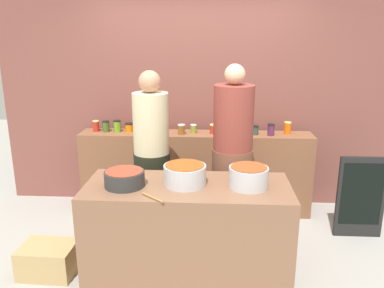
{
  "coord_description": "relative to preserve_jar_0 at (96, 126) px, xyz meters",
  "views": [
    {
      "loc": [
        0.21,
        -3.3,
        2.09
      ],
      "look_at": [
        0.0,
        0.35,
        1.05
      ],
      "focal_mm": 36.64,
      "sensor_mm": 36.0,
      "label": 1
    }
  ],
  "objects": [
    {
      "name": "cooking_pot_right",
      "position": [
        1.67,
        -1.43,
        -0.06
      ],
      "size": [
        0.32,
        0.32,
        0.17
      ],
      "color": "#B7B7BC",
      "rests_on": "prep_table"
    },
    {
      "name": "wooden_spoon",
      "position": [
        0.94,
        -1.72,
        -0.14
      ],
      "size": [
        0.19,
        0.17,
        0.02
      ],
      "primitive_type": "cylinder",
      "rotation": [
        1.57,
        0.0,
        3.99
      ],
      "color": "#9E703D",
      "rests_on": "prep_table"
    },
    {
      "name": "bread_crate",
      "position": [
        -0.07,
        -1.42,
        -0.89
      ],
      "size": [
        0.49,
        0.37,
        0.27
      ],
      "primitive_type": "cube",
      "rotation": [
        0.0,
        0.0,
        -0.04
      ],
      "color": "tan",
      "rests_on": "ground"
    },
    {
      "name": "cooking_pot_center",
      "position": [
        1.16,
        -1.41,
        -0.06
      ],
      "size": [
        0.35,
        0.35,
        0.17
      ],
      "color": "#B7B7BC",
      "rests_on": "prep_table"
    },
    {
      "name": "preserve_jar_14",
      "position": [
        2.24,
        0.01,
        0.01
      ],
      "size": [
        0.08,
        0.08,
        0.14
      ],
      "color": "#DD5B0D",
      "rests_on": "display_shelf"
    },
    {
      "name": "preserve_jar_10",
      "position": [
        1.52,
        -0.04,
        -0.0
      ],
      "size": [
        0.09,
        0.09,
        0.12
      ],
      "color": "#974B25",
      "rests_on": "display_shelf"
    },
    {
      "name": "preserve_jar_9",
      "position": [
        1.39,
        -0.03,
        -0.01
      ],
      "size": [
        0.09,
        0.09,
        0.11
      ],
      "color": "#B22C1F",
      "rests_on": "display_shelf"
    },
    {
      "name": "preserve_jar_5",
      "position": [
        0.7,
        -0.07,
        0.0
      ],
      "size": [
        0.08,
        0.08,
        0.14
      ],
      "color": "olive",
      "rests_on": "display_shelf"
    },
    {
      "name": "preserve_jar_6",
      "position": [
        0.81,
        -0.01,
        -0.01
      ],
      "size": [
        0.07,
        0.07,
        0.1
      ],
      "color": "gold",
      "rests_on": "display_shelf"
    },
    {
      "name": "preserve_jar_7",
      "position": [
        1.02,
        -0.09,
        -0.01
      ],
      "size": [
        0.08,
        0.08,
        0.12
      ],
      "color": "brown",
      "rests_on": "display_shelf"
    },
    {
      "name": "display_shelf",
      "position": [
        1.18,
        -0.03,
        -0.55
      ],
      "size": [
        2.7,
        0.36,
        0.97
      ],
      "primitive_type": "cube",
      "color": "brown",
      "rests_on": "ground"
    },
    {
      "name": "chalkboard_sign",
      "position": [
        2.93,
        -0.57,
        -0.58
      ],
      "size": [
        0.49,
        0.05,
        0.88
      ],
      "color": "black",
      "rests_on": "ground"
    },
    {
      "name": "preserve_jar_12",
      "position": [
        1.86,
        -0.05,
        -0.01
      ],
      "size": [
        0.08,
        0.08,
        0.11
      ],
      "color": "#31443A",
      "rests_on": "display_shelf"
    },
    {
      "name": "cooking_pot_left",
      "position": [
        0.67,
        -1.47,
        -0.08
      ],
      "size": [
        0.33,
        0.33,
        0.13
      ],
      "color": "#2D2D2D",
      "rests_on": "prep_table"
    },
    {
      "name": "preserve_jar_11",
      "position": [
        1.7,
        -0.01,
        0.0
      ],
      "size": [
        0.07,
        0.07,
        0.14
      ],
      "color": "orange",
      "rests_on": "display_shelf"
    },
    {
      "name": "storefront_wall",
      "position": [
        1.18,
        0.32,
        0.47
      ],
      "size": [
        4.8,
        0.12,
        3.0
      ],
      "primitive_type": "cube",
      "color": "brown",
      "rests_on": "ground"
    },
    {
      "name": "preserve_jar_2",
      "position": [
        0.26,
        -0.01,
        0.01
      ],
      "size": [
        0.09,
        0.09,
        0.14
      ],
      "color": "#5D971E",
      "rests_on": "display_shelf"
    },
    {
      "name": "preserve_jar_0",
      "position": [
        0.0,
        0.0,
        0.0
      ],
      "size": [
        0.08,
        0.08,
        0.13
      ],
      "color": "red",
      "rests_on": "display_shelf"
    },
    {
      "name": "preserve_jar_13",
      "position": [
        2.04,
        -0.08,
        0.0
      ],
      "size": [
        0.08,
        0.08,
        0.13
      ],
      "color": "#552546",
      "rests_on": "display_shelf"
    },
    {
      "name": "ground",
      "position": [
        1.18,
        -1.13,
        -1.03
      ],
      "size": [
        12.0,
        12.0,
        0.0
      ],
      "primitive_type": "plane",
      "color": "#9B9892"
    },
    {
      "name": "preserve_jar_4",
      "position": [
        0.56,
        -0.09,
        -0.01
      ],
      "size": [
        0.09,
        0.09,
        0.11
      ],
      "color": "maroon",
      "rests_on": "display_shelf"
    },
    {
      "name": "cook_with_tongs",
      "position": [
        0.79,
        -0.79,
        -0.23
      ],
      "size": [
        0.36,
        0.36,
        1.76
      ],
      "color": "black",
      "rests_on": "ground"
    },
    {
      "name": "preserve_jar_1",
      "position": [
        0.12,
        -0.01,
        0.0
      ],
      "size": [
        0.08,
        0.08,
        0.13
      ],
      "color": "#3B5C20",
      "rests_on": "display_shelf"
    },
    {
      "name": "preserve_jar_8",
      "position": [
        1.15,
        -0.01,
        -0.01
      ],
      "size": [
        0.07,
        0.07,
        0.1
      ],
      "color": "olive",
      "rests_on": "display_shelf"
    },
    {
      "name": "preserve_jar_3",
      "position": [
        0.39,
        0.0,
        -0.01
      ],
      "size": [
        0.09,
        0.09,
        0.11
      ],
      "color": "orange",
      "rests_on": "display_shelf"
    },
    {
      "name": "cook_in_cap",
      "position": [
        1.57,
        -0.79,
        -0.21
      ],
      "size": [
        0.4,
        0.4,
        1.82
      ],
      "color": "brown",
      "rests_on": "ground"
    },
    {
      "name": "prep_table",
      "position": [
        1.18,
        -1.43,
        -0.59
      ],
      "size": [
        1.7,
        0.7,
        0.88
      ],
      "primitive_type": "cube",
      "color": "brown",
      "rests_on": "ground"
    }
  ]
}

